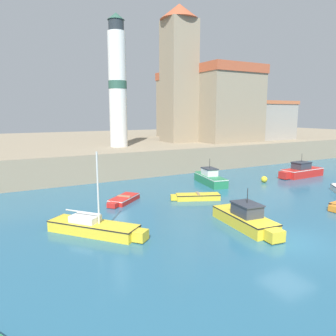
{
  "coord_description": "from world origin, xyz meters",
  "views": [
    {
      "loc": [
        -13.72,
        -11.37,
        6.76
      ],
      "look_at": [
        -0.07,
        13.17,
        2.0
      ],
      "focal_mm": 35.0,
      "sensor_mm": 36.0,
      "label": 1
    }
  ],
  "objects": [
    {
      "name": "mooring_buoy",
      "position": [
        9.82,
        11.51,
        0.31
      ],
      "size": [
        0.62,
        0.62,
        0.62
      ],
      "primitive_type": "sphere",
      "color": "yellow",
      "rests_on": "ground"
    },
    {
      "name": "church",
      "position": [
        14.93,
        29.75,
        8.74
      ],
      "size": [
        13.27,
        16.73,
        18.0
      ],
      "color": "gray",
      "rests_on": "quay_seawall"
    },
    {
      "name": "sailboat_yellow_9",
      "position": [
        -8.78,
        6.03,
        0.41
      ],
      "size": [
        4.63,
        5.34,
        4.69
      ],
      "color": "yellow",
      "rests_on": "ground"
    },
    {
      "name": "motorboat_green_6",
      "position": [
        4.77,
        13.64,
        0.56
      ],
      "size": [
        2.35,
        5.41,
        2.42
      ],
      "color": "#237A4C",
      "rests_on": "ground"
    },
    {
      "name": "dinghy_red_2",
      "position": [
        -4.93,
        11.46,
        0.23
      ],
      "size": [
        3.28,
        2.98,
        0.49
      ],
      "color": "red",
      "rests_on": "ground"
    },
    {
      "name": "ground_plane",
      "position": [
        0.0,
        0.0,
        0.0
      ],
      "size": [
        200.0,
        200.0,
        0.0
      ],
      "primitive_type": "plane",
      "color": "#28607F"
    },
    {
      "name": "motorboat_yellow_0",
      "position": [
        -0.53,
        2.76,
        0.53
      ],
      "size": [
        2.18,
        5.55,
        2.38
      ],
      "color": "yellow",
      "rests_on": "ground"
    },
    {
      "name": "motorboat_red_4",
      "position": [
        15.42,
        11.75,
        0.58
      ],
      "size": [
        5.72,
        1.92,
        2.5
      ],
      "color": "red",
      "rests_on": "ground"
    },
    {
      "name": "harbor_shed_mid_row",
      "position": [
        24.0,
        24.66,
        5.66
      ],
      "size": [
        7.27,
        4.39,
        5.69
      ],
      "color": "gray",
      "rests_on": "quay_seawall"
    },
    {
      "name": "dinghy_yellow_1",
      "position": [
        0.38,
        9.34,
        0.26
      ],
      "size": [
        3.85,
        2.32,
        0.54
      ],
      "color": "yellow",
      "rests_on": "ground"
    },
    {
      "name": "quay_seawall",
      "position": [
        0.0,
        39.13,
        1.39
      ],
      "size": [
        120.0,
        40.0,
        2.79
      ],
      "primitive_type": "cube",
      "color": "gray",
      "rests_on": "ground"
    },
    {
      "name": "lighthouse",
      "position": [
        0.0,
        25.25,
        10.08
      ],
      "size": [
        2.09,
        2.09,
        14.96
      ],
      "color": "silver",
      "rests_on": "quay_seawall"
    }
  ]
}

